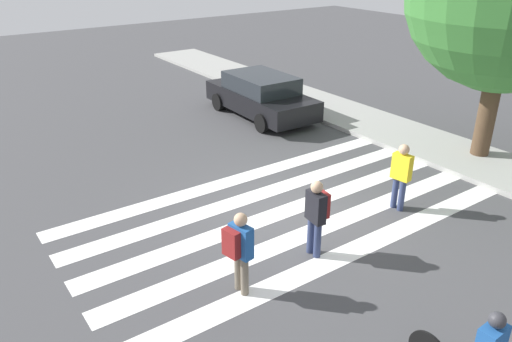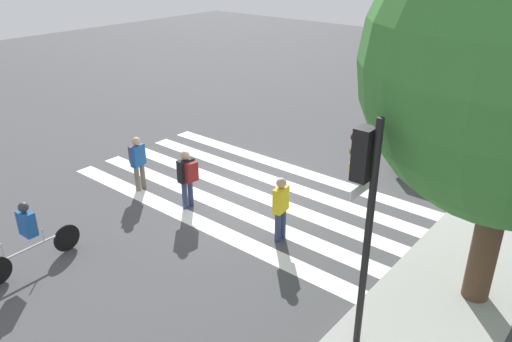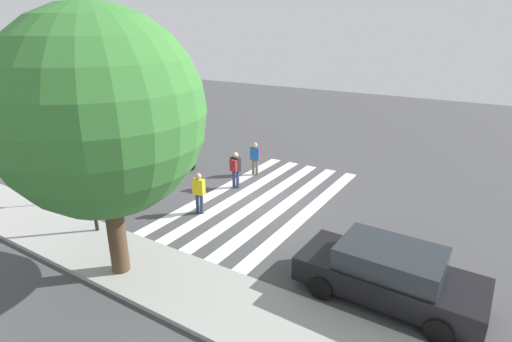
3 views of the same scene
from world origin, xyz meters
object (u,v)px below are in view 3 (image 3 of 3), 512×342
car_parked_dark_suv (389,273)px  cyclist_far_lane (177,152)px  parking_meter (35,185)px  pedestrian_adult_yellow_jacket (235,167)px  pedestrian_child_with_backpack (256,156)px  traffic_light (89,151)px  street_tree (101,114)px  pedestrian_adult_tall_backpack (199,191)px

car_parked_dark_suv → cyclist_far_lane: bearing=-21.0°
parking_meter → pedestrian_adult_yellow_jacket: size_ratio=0.80×
parking_meter → cyclist_far_lane: (-1.36, -6.55, -0.12)m
pedestrian_adult_yellow_jacket → pedestrian_child_with_backpack: pedestrian_adult_yellow_jacket is taller
traffic_light → street_tree: (-2.62, 1.31, 1.73)m
parking_meter → pedestrian_adult_tall_backpack: size_ratio=0.80×
traffic_light → pedestrian_child_with_backpack: 8.24m
traffic_light → street_tree: street_tree is taller
parking_meter → pedestrian_child_with_backpack: bearing=-123.9°
pedestrian_child_with_backpack → pedestrian_adult_yellow_jacket: bearing=83.5°
pedestrian_adult_tall_backpack → cyclist_far_lane: 5.58m
pedestrian_child_with_backpack → cyclist_far_lane: pedestrian_child_with_backpack is taller
parking_meter → cyclist_far_lane: 6.70m
parking_meter → pedestrian_adult_tall_backpack: bearing=-151.8°
pedestrian_adult_tall_backpack → pedestrian_child_with_backpack: pedestrian_adult_tall_backpack is taller
street_tree → cyclist_far_lane: size_ratio=3.25×
parking_meter → pedestrian_adult_yellow_jacket: bearing=-132.4°
parking_meter → pedestrian_adult_tall_backpack: pedestrian_adult_tall_backpack is taller
pedestrian_adult_yellow_jacket → cyclist_far_lane: (4.05, -0.63, -0.10)m
traffic_light → pedestrian_child_with_backpack: (-1.54, -7.83, -2.05)m
street_tree → pedestrian_adult_tall_backpack: 5.83m
pedestrian_adult_yellow_jacket → car_parked_dark_suv: (-7.82, 4.27, -0.19)m
car_parked_dark_suv → pedestrian_adult_yellow_jacket: bearing=-27.1°
pedestrian_adult_yellow_jacket → car_parked_dark_suv: bearing=-21.9°
pedestrian_adult_yellow_jacket → pedestrian_adult_tall_backpack: pedestrian_adult_yellow_jacket is taller
pedestrian_adult_tall_backpack → parking_meter: bearing=20.4°
parking_meter → street_tree: size_ratio=0.18×
traffic_light → parking_meter: (3.74, 0.01, -2.02)m
car_parked_dark_suv → parking_meter: bearing=8.6°
traffic_light → car_parked_dark_suv: (-9.50, -1.64, -2.22)m
pedestrian_adult_tall_backpack → cyclist_far_lane: size_ratio=0.71×
pedestrian_adult_tall_backpack → cyclist_far_lane: bearing=-46.5°
traffic_light → street_tree: size_ratio=0.58×
parking_meter → pedestrian_adult_yellow_jacket: pedestrian_adult_yellow_jacket is taller
pedestrian_child_with_backpack → cyclist_far_lane: bearing=7.6°
street_tree → pedestrian_child_with_backpack: street_tree is taller
traffic_light → pedestrian_adult_tall_backpack: bearing=-122.8°
traffic_light → pedestrian_child_with_backpack: size_ratio=2.65×
cyclist_far_lane → pedestrian_child_with_backpack: bearing=-163.5°
traffic_light → pedestrian_adult_yellow_jacket: size_ratio=2.60×
cyclist_far_lane → street_tree: bearing=120.8°
parking_meter → street_tree: street_tree is taller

